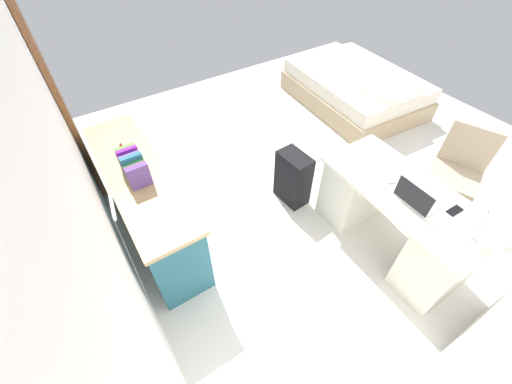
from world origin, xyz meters
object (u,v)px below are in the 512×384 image
credenza (147,203)px  desk_lamp (483,211)px  bed (355,89)px  computer_mouse (393,180)px  office_chair (452,177)px  desk (395,218)px  suitcase_black (293,178)px  laptop (416,198)px  figurine_small (122,147)px  cell_phone_near_laptop (455,211)px

credenza → desk_lamp: bearing=-136.4°
bed → computer_mouse: computer_mouse is taller
office_chair → bed: size_ratio=0.47×
desk → suitcase_black: size_ratio=2.42×
office_chair → desk_lamp: bearing=121.3°
office_chair → suitcase_black: size_ratio=1.57×
office_chair → laptop: 1.02m
credenza → laptop: size_ratio=5.72×
office_chair → computer_mouse: 0.96m
laptop → computer_mouse: 0.27m
suitcase_black → figurine_small: size_ratio=5.45×
cell_phone_near_laptop → desk_lamp: 0.34m
suitcase_black → desk_lamp: size_ratio=1.74×
suitcase_black → cell_phone_near_laptop: size_ratio=4.41×
laptop → bed: bearing=-37.9°
credenza → bed: size_ratio=0.90×
suitcase_black → cell_phone_near_laptop: cell_phone_near_laptop is taller
laptop → figurine_small: 2.52m
bed → computer_mouse: size_ratio=19.95×
computer_mouse → desk: bearing=-171.6°
credenza → computer_mouse: 2.20m
desk → office_chair: (0.03, -0.88, 0.03)m
laptop → cell_phone_near_laptop: bearing=-140.2°
desk → computer_mouse: 0.40m
figurine_small → laptop: bearing=-136.0°
desk_lamp → bed: bearing=-32.4°
desk → office_chair: bearing=-88.0°
credenza → desk_lamp: 2.68m
desk_lamp → desk: bearing=-1.3°
computer_mouse → credenza: bearing=56.7°
suitcase_black → computer_mouse: bearing=-159.9°
bed → laptop: 2.79m
office_chair → bed: 2.16m
office_chair → computer_mouse: (0.12, 0.90, 0.33)m
bed → cell_phone_near_laptop: (-2.39, 1.49, 0.50)m
suitcase_black → laptop: bearing=-167.4°
credenza → laptop: (-1.49, -1.75, 0.39)m
figurine_small → desk_lamp: bearing=-140.8°
desk → cell_phone_near_laptop: bearing=-159.5°
computer_mouse → office_chair: bearing=-96.6°
cell_phone_near_laptop → desk_lamp: (-0.17, 0.14, 0.25)m
bed → cell_phone_near_laptop: 2.86m
cell_phone_near_laptop → figurine_small: bearing=45.6°
office_chair → bed: (2.02, -0.74, -0.18)m
desk → cell_phone_near_laptop: cell_phone_near_laptop is taller
credenza → desk_lamp: (-1.89, -1.80, 0.59)m
credenza → figurine_small: 0.55m
credenza → bed: credenza is taller
laptop → computer_mouse: size_ratio=3.15×
desk → credenza: 2.28m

